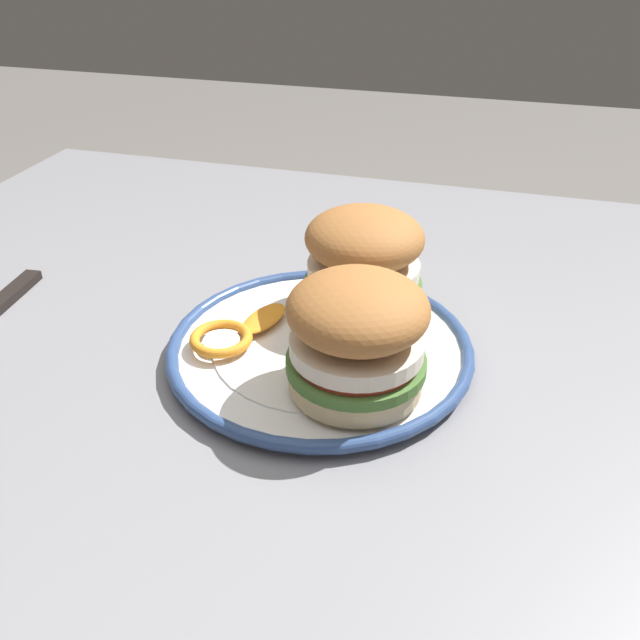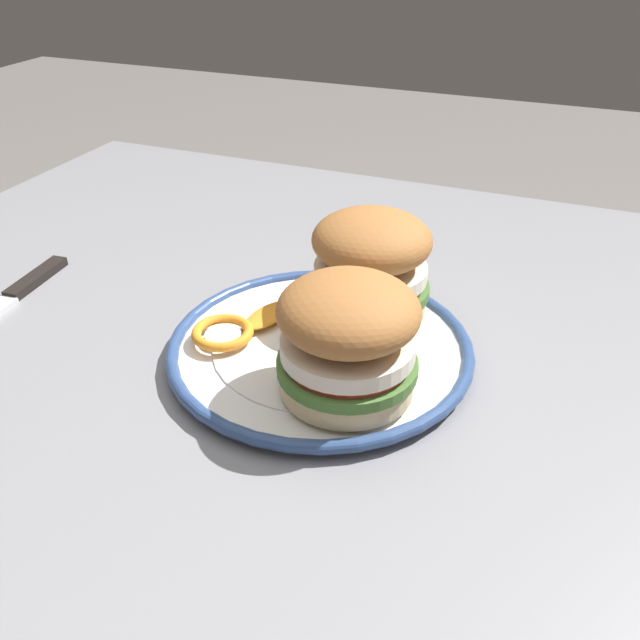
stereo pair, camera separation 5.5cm
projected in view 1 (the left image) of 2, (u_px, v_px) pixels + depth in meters
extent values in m
cube|color=gray|center=(319.00, 409.00, 0.58)|extent=(1.19, 1.05, 0.03)
cube|color=gray|center=(115.00, 351.00, 1.27)|extent=(0.06, 0.06, 0.68)
cylinder|color=white|center=(320.00, 351.00, 0.62)|extent=(0.26, 0.26, 0.01)
torus|color=navy|center=(320.00, 346.00, 0.61)|extent=(0.28, 0.28, 0.01)
cylinder|color=white|center=(320.00, 345.00, 0.61)|extent=(0.20, 0.20, 0.00)
cylinder|color=beige|center=(362.00, 297.00, 0.66)|extent=(0.11, 0.11, 0.02)
cylinder|color=#477033|center=(363.00, 285.00, 0.65)|extent=(0.12, 0.12, 0.01)
cylinder|color=#BC3828|center=(363.00, 278.00, 0.65)|extent=(0.10, 0.10, 0.01)
cylinder|color=silver|center=(363.00, 269.00, 0.64)|extent=(0.11, 0.11, 0.01)
ellipsoid|color=#A36633|center=(365.00, 238.00, 0.62)|extent=(0.13, 0.13, 0.05)
cylinder|color=beige|center=(355.00, 378.00, 0.55)|extent=(0.11, 0.11, 0.02)
cylinder|color=#477033|center=(355.00, 365.00, 0.54)|extent=(0.12, 0.12, 0.01)
cylinder|color=#BC3828|center=(355.00, 357.00, 0.54)|extent=(0.10, 0.10, 0.01)
cylinder|color=silver|center=(356.00, 346.00, 0.53)|extent=(0.11, 0.11, 0.01)
ellipsoid|color=#A36633|center=(357.00, 311.00, 0.51)|extent=(0.15, 0.15, 0.05)
torus|color=orange|center=(221.00, 338.00, 0.60)|extent=(0.07, 0.07, 0.01)
cylinder|color=#F4E5C6|center=(221.00, 341.00, 0.61)|extent=(0.03, 0.03, 0.00)
ellipsoid|color=orange|center=(264.00, 318.00, 0.64)|extent=(0.04, 0.07, 0.01)
cube|color=black|center=(12.00, 295.00, 0.71)|extent=(0.03, 0.09, 0.01)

